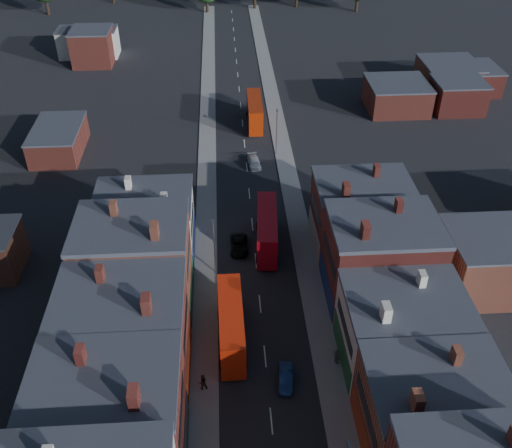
{
  "coord_description": "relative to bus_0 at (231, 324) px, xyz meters",
  "views": [
    {
      "loc": [
        -3.52,
        -24.77,
        47.51
      ],
      "look_at": [
        0.0,
        31.61,
        6.2
      ],
      "focal_mm": 40.0,
      "sensor_mm": 36.0,
      "label": 1
    }
  ],
  "objects": [
    {
      "name": "ped_1",
      "position": [
        -3.08,
        -6.22,
        -1.54
      ],
      "size": [
        1.03,
        0.69,
        1.96
      ],
      "primitive_type": "imported",
      "rotation": [
        0.0,
        0.0,
        3.33
      ],
      "color": "#402219",
      "rests_on": "pavement_west"
    },
    {
      "name": "bus_0",
      "position": [
        0.0,
        0.0,
        0.0
      ],
      "size": [
        3.02,
        11.37,
        4.89
      ],
      "rotation": [
        0.0,
        0.0,
        0.02
      ],
      "color": "red",
      "rests_on": "ground"
    },
    {
      "name": "bus_1",
      "position": [
        5.16,
        16.79,
        0.01
      ],
      "size": [
        3.46,
        11.53,
        4.91
      ],
      "rotation": [
        0.0,
        0.0,
        -0.07
      ],
      "color": "#AA0915",
      "rests_on": "ground"
    },
    {
      "name": "lamp_post_3",
      "position": [
        8.7,
        41.63,
        2.06
      ],
      "size": [
        0.25,
        0.7,
        8.12
      ],
      "color": "slate",
      "rests_on": "ground"
    },
    {
      "name": "car_2",
      "position": [
        1.42,
        16.2,
        -1.96
      ],
      "size": [
        2.37,
        4.92,
        1.35
      ],
      "primitive_type": "imported",
      "rotation": [
        0.0,
        0.0,
        -0.03
      ],
      "color": "black",
      "rests_on": "ground"
    },
    {
      "name": "car_1",
      "position": [
        5.35,
        -5.88,
        -1.99
      ],
      "size": [
        1.81,
        4.07,
        1.3
      ],
      "primitive_type": "imported",
      "rotation": [
        0.0,
        0.0,
        -0.11
      ],
      "color": "navy",
      "rests_on": "ground"
    },
    {
      "name": "lamp_post_2",
      "position": [
        -1.7,
        11.63,
        2.06
      ],
      "size": [
        0.25,
        0.7,
        8.12
      ],
      "color": "slate",
      "rests_on": "ground"
    },
    {
      "name": "pavement_east",
      "position": [
        10.0,
        31.63,
        -2.58
      ],
      "size": [
        3.0,
        200.0,
        0.12
      ],
      "primitive_type": "cube",
      "color": "gray",
      "rests_on": "ground"
    },
    {
      "name": "ped_3",
      "position": [
        10.91,
        -3.81,
        -1.53
      ],
      "size": [
        0.93,
        1.27,
        1.98
      ],
      "primitive_type": "imported",
      "rotation": [
        0.0,
        0.0,
        1.96
      ],
      "color": "#5E5851",
      "rests_on": "pavement_east"
    },
    {
      "name": "car_3",
      "position": [
        4.73,
        38.05,
        -1.99
      ],
      "size": [
        2.3,
        4.65,
        1.3
      ],
      "primitive_type": "imported",
      "rotation": [
        0.0,
        0.0,
        0.11
      ],
      "color": "silver",
      "rests_on": "ground"
    },
    {
      "name": "pavement_west",
      "position": [
        -3.0,
        31.63,
        -2.58
      ],
      "size": [
        3.0,
        200.0,
        0.12
      ],
      "primitive_type": "cube",
      "color": "gray",
      "rests_on": "ground"
    },
    {
      "name": "bus_2",
      "position": [
        5.74,
        53.01,
        -0.03
      ],
      "size": [
        2.96,
        11.24,
        4.84
      ],
      "rotation": [
        0.0,
        0.0,
        -0.01
      ],
      "color": "#9A2206",
      "rests_on": "ground"
    }
  ]
}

